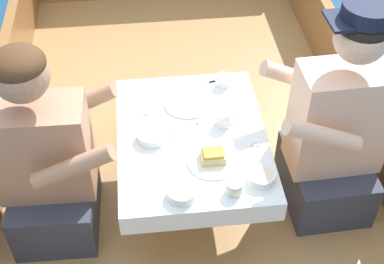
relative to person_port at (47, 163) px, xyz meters
name	(u,v)px	position (x,y,z in m)	size (l,w,h in m)	color
ground_plane	(190,219)	(0.62, 0.18, -0.74)	(60.00, 60.00, 0.00)	navy
boat_deck	(189,200)	(0.62, 0.18, -0.57)	(1.95, 3.75, 0.34)	#A87F4C
gunwale_starboard	(378,139)	(1.57, 0.18, -0.22)	(0.06, 3.75, 0.37)	#936033
cockpit_table	(192,143)	(0.62, 0.06, -0.01)	(0.65, 0.83, 0.44)	#B2B2B7
person_port	(47,163)	(0.00, 0.00, 0.00)	(0.53, 0.45, 0.98)	#333847
person_starboard	(335,132)	(1.25, 0.01, 0.04)	(0.53, 0.45, 1.07)	#333847
plate_sandwich	(213,160)	(0.69, -0.10, 0.04)	(0.22, 0.22, 0.01)	silver
plate_bread	(187,103)	(0.63, 0.27, 0.04)	(0.21, 0.21, 0.01)	silver
sandwich	(213,156)	(0.69, -0.10, 0.07)	(0.10, 0.08, 0.05)	tan
bowl_port_near	(152,135)	(0.45, 0.06, 0.06)	(0.13, 0.13, 0.04)	silver
bowl_starboard_near	(182,192)	(0.55, -0.27, 0.06)	(0.12, 0.12, 0.04)	silver
bowl_center_far	(261,177)	(0.87, -0.22, 0.06)	(0.11, 0.11, 0.04)	silver
coffee_cup_port	(224,118)	(0.77, 0.12, 0.07)	(0.10, 0.07, 0.07)	silver
coffee_cup_starboard	(223,80)	(0.81, 0.39, 0.06)	(0.09, 0.06, 0.06)	silver
tin_can	(234,188)	(0.75, -0.27, 0.06)	(0.07, 0.07, 0.05)	silver
utensil_fork_port	(203,84)	(0.71, 0.40, 0.04)	(0.17, 0.06, 0.00)	silver
utensil_spoon_center	(255,152)	(0.88, -0.07, 0.04)	(0.06, 0.17, 0.01)	silver
utensil_spoon_port	(138,118)	(0.39, 0.20, 0.04)	(0.15, 0.11, 0.01)	silver
utensil_spoon_starboard	(189,126)	(0.62, 0.12, 0.04)	(0.15, 0.10, 0.01)	silver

